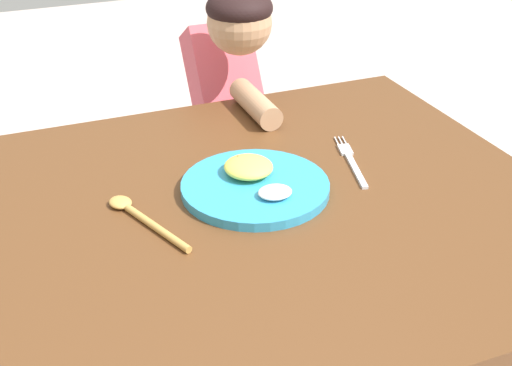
{
  "coord_description": "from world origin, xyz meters",
  "views": [
    {
      "loc": [
        -0.43,
        -0.99,
        1.32
      ],
      "look_at": [
        -0.02,
        0.04,
        0.69
      ],
      "focal_mm": 48.38,
      "sensor_mm": 36.0,
      "label": 1
    }
  ],
  "objects_px": {
    "plate": "(255,184)",
    "fork": "(351,161)",
    "person": "(226,138)",
    "spoon": "(140,216)"
  },
  "relations": [
    {
      "from": "plate",
      "to": "fork",
      "type": "height_order",
      "value": "plate"
    },
    {
      "from": "fork",
      "to": "person",
      "type": "bearing_deg",
      "value": 25.35
    },
    {
      "from": "plate",
      "to": "spoon",
      "type": "height_order",
      "value": "plate"
    },
    {
      "from": "plate",
      "to": "person",
      "type": "bearing_deg",
      "value": 76.09
    },
    {
      "from": "plate",
      "to": "fork",
      "type": "distance_m",
      "value": 0.23
    },
    {
      "from": "spoon",
      "to": "person",
      "type": "height_order",
      "value": "person"
    },
    {
      "from": "spoon",
      "to": "person",
      "type": "distance_m",
      "value": 0.67
    },
    {
      "from": "fork",
      "to": "plate",
      "type": "bearing_deg",
      "value": 113.0
    },
    {
      "from": "plate",
      "to": "fork",
      "type": "bearing_deg",
      "value": 8.17
    },
    {
      "from": "person",
      "to": "plate",
      "type": "bearing_deg",
      "value": 76.09
    }
  ]
}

